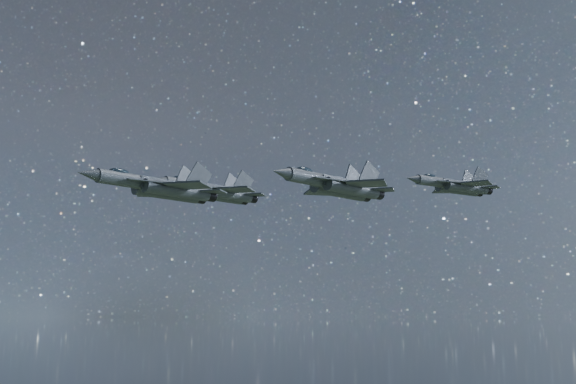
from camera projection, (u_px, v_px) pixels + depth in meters
jet_lead at (161, 187)px, 79.25m from camera, size 18.59×12.98×4.68m
jet_left at (214, 191)px, 96.29m from camera, size 18.53×12.93×4.66m
jet_right at (337, 186)px, 68.34m from camera, size 15.57×10.88×3.92m
jet_slot at (455, 186)px, 94.15m from camera, size 15.48×10.82×3.90m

